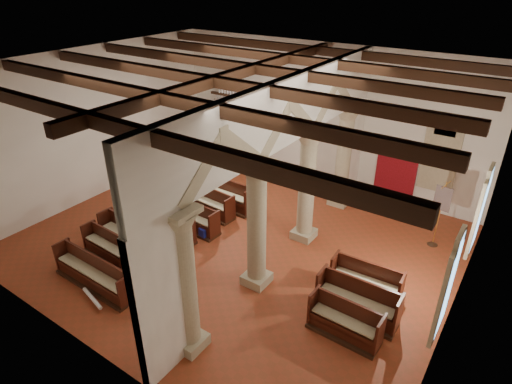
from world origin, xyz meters
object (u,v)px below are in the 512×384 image
(processional_banner, at_px, (437,225))
(aisle_pew_0, at_px, (344,325))
(pipe_organ, at_px, (230,135))
(nave_pew_0, at_px, (94,277))
(lectern, at_px, (259,160))

(processional_banner, relative_size, aisle_pew_0, 1.26)
(pipe_organ, relative_size, processional_banner, 1.80)
(pipe_organ, relative_size, nave_pew_0, 1.42)
(lectern, xyz_separation_m, aisle_pew_0, (7.72, -7.46, -0.10))
(pipe_organ, distance_m, nave_pew_0, 10.22)
(processional_banner, bearing_deg, nave_pew_0, -125.06)
(pipe_organ, xyz_separation_m, processional_banner, (10.24, -1.87, -0.56))
(lectern, xyz_separation_m, processional_banner, (8.58, -1.86, 0.35))
(processional_banner, bearing_deg, lectern, 177.22)
(processional_banner, bearing_deg, pipe_organ, 179.11)
(pipe_organ, distance_m, aisle_pew_0, 12.04)
(pipe_organ, relative_size, lectern, 4.01)
(nave_pew_0, bearing_deg, aisle_pew_0, 19.80)
(processional_banner, relative_size, nave_pew_0, 0.79)
(aisle_pew_0, bearing_deg, processional_banner, 82.72)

